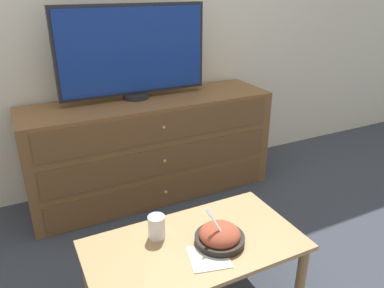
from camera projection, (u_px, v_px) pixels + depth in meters
ground_plane at (137, 177)px, 2.96m from camera, size 12.00×12.00×0.00m
wall_back at (124, 1)px, 2.46m from camera, size 12.00×0.05×2.60m
dresser at (152, 148)px, 2.62m from camera, size 1.68×0.48×0.70m
tv at (133, 52)px, 2.39m from camera, size 0.99×0.17×0.60m
coffee_table at (195, 254)px, 1.62m from camera, size 0.92×0.50×0.39m
takeout_bowl at (220, 236)px, 1.59m from camera, size 0.22×0.22×0.18m
drink_cup at (157, 228)px, 1.62m from camera, size 0.08×0.08×0.11m
napkin at (209, 257)px, 1.52m from camera, size 0.19×0.19×0.00m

